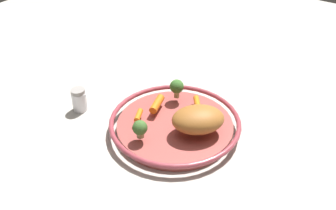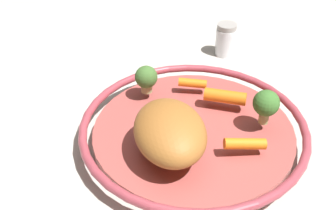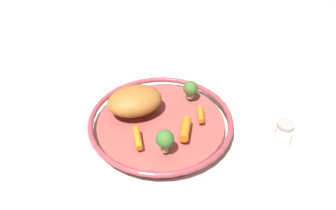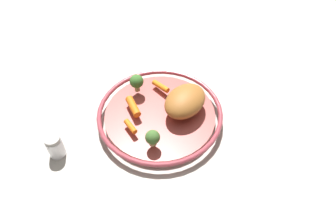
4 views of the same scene
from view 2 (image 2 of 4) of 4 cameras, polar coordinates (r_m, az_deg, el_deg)
name	(u,v)px [view 2 (image 2 of 4)]	position (r m, az deg, el deg)	size (l,w,h in m)	color
ground_plane	(193,141)	(0.64, 3.47, -4.95)	(2.40, 2.40, 0.00)	#B7B2A8
serving_bowl	(193,131)	(0.62, 3.53, -3.61)	(0.34, 0.34, 0.04)	#A84C47
roast_chicken_piece	(168,131)	(0.55, -0.06, -3.59)	(0.13, 0.10, 0.06)	#A3622A
baby_carrot_center	(193,83)	(0.68, 3.43, 3.06)	(0.01, 0.01, 0.05)	orange
baby_carrot_left	(225,97)	(0.65, 7.94, 1.16)	(0.02, 0.02, 0.07)	orange
baby_carrot_back	(245,144)	(0.57, 10.64, -5.31)	(0.02, 0.02, 0.06)	orange
broccoli_floret_large	(146,78)	(0.66, -3.04, 3.78)	(0.04, 0.04, 0.05)	tan
broccoli_floret_small	(266,104)	(0.61, 13.46, 0.13)	(0.04, 0.04, 0.05)	tan
salt_shaker	(226,40)	(0.85, 8.03, 8.97)	(0.04, 0.04, 0.07)	white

